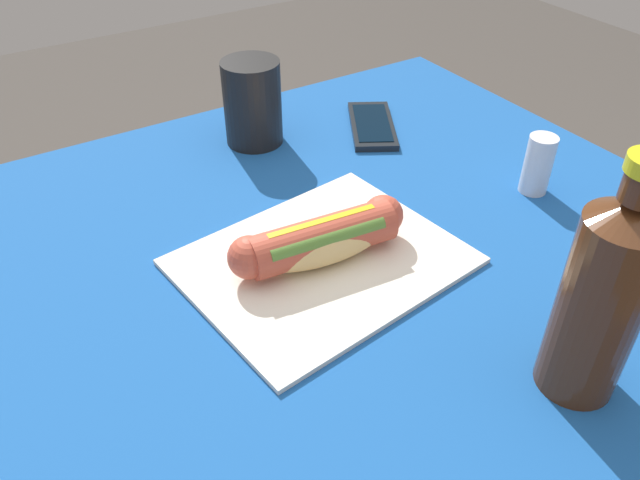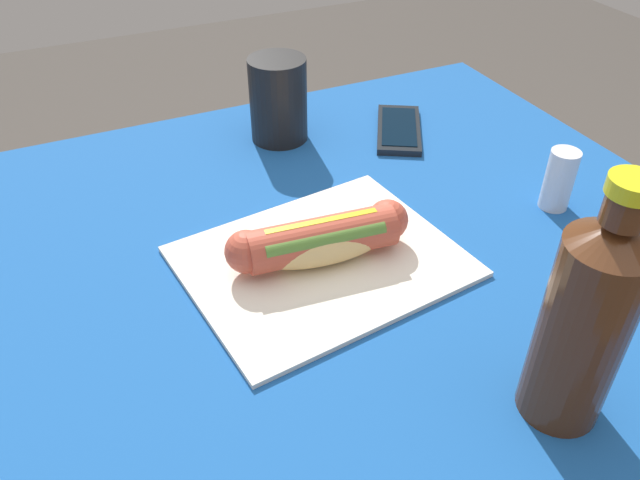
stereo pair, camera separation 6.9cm
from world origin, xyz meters
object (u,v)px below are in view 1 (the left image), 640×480
at_px(hot_dog, 320,238).
at_px(soda_bottle, 603,297).
at_px(cell_phone, 372,125).
at_px(salt_shaker, 538,165).
at_px(drinking_cup, 253,103).

distance_m(hot_dog, soda_bottle, 0.29).
relative_size(cell_phone, soda_bottle, 0.68).
xyz_separation_m(soda_bottle, salt_shaker, (-0.21, -0.24, -0.06)).
height_order(hot_dog, salt_shaker, salt_shaker).
xyz_separation_m(cell_phone, drinking_cup, (0.17, -0.06, 0.06)).
distance_m(soda_bottle, drinking_cup, 0.56).
height_order(cell_phone, salt_shaker, salt_shaker).
bearing_deg(soda_bottle, drinking_cup, -86.24).
relative_size(hot_dog, cell_phone, 1.33).
xyz_separation_m(cell_phone, salt_shaker, (-0.08, 0.25, 0.03)).
xyz_separation_m(hot_dog, drinking_cup, (-0.07, -0.29, 0.03)).
bearing_deg(soda_bottle, hot_dog, -68.64).
relative_size(soda_bottle, drinking_cup, 1.92).
xyz_separation_m(drinking_cup, salt_shaker, (-0.25, 0.31, -0.02)).
bearing_deg(soda_bottle, salt_shaker, -130.65).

